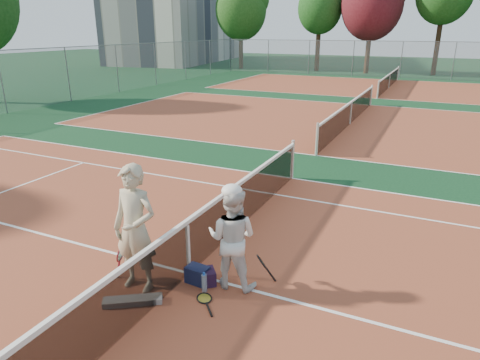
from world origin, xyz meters
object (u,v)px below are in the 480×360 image
sports_bag_navy (197,275)px  sports_bag_purple (208,277)px  net_main (188,247)px  racket_black_held (261,270)px  water_bottle (204,283)px  racket_red (121,263)px  player_b (232,238)px  player_a (135,229)px  racket_spare (204,298)px

sports_bag_navy → sports_bag_purple: sports_bag_navy is taller
net_main → racket_black_held: (1.23, 0.25, -0.25)m
sports_bag_navy → water_bottle: size_ratio=1.21×
racket_red → sports_bag_purple: (1.38, 0.48, -0.17)m
player_b → racket_red: bearing=13.6°
net_main → sports_bag_navy: bearing=-32.1°
player_a → sports_bag_navy: 1.29m
sports_bag_purple → racket_black_held: bearing=24.8°
player_b → racket_spare: (-0.22, -0.56, -0.83)m
net_main → player_b: bearing=2.0°
player_a → sports_bag_navy: size_ratio=5.71×
player_b → sports_bag_purple: bearing=15.3°
player_a → water_bottle: player_a is taller
player_a → player_b: player_a is taller
sports_bag_navy → water_bottle: water_bottle is taller
racket_black_held → sports_bag_purple: bearing=-13.5°
racket_spare → sports_bag_navy: size_ratio=1.65×
player_a → sports_bag_purple: 1.44m
racket_spare → net_main: bearing=5.2°
racket_black_held → sports_bag_purple: racket_black_held is taller
player_a → sports_bag_navy: bearing=31.3°
net_main → sports_bag_purple: 0.60m
player_a → racket_spare: player_a is taller
player_b → racket_red: 1.94m
net_main → racket_red: net_main is taller
net_main → racket_spare: net_main is taller
racket_spare → player_a: bearing=54.0°
net_main → player_a: (-0.52, -0.67, 0.53)m
player_b → racket_spare: player_b is taller
net_main → sports_bag_navy: (0.26, -0.17, -0.37)m
racket_black_held → water_bottle: (-0.74, -0.59, -0.11)m
racket_red → sports_bag_purple: size_ratio=1.92×
racket_red → water_bottle: 1.47m
racket_red → sports_bag_navy: bearing=7.4°
racket_red → sports_bag_navy: (1.21, 0.43, -0.15)m
racket_red → player_a: bearing=-22.4°
racket_spare → sports_bag_navy: sports_bag_navy is taller
racket_black_held → racket_spare: racket_black_held is taller
player_b → sports_bag_navy: bearing=13.5°
racket_black_held → racket_red: bearing=-17.0°
racket_spare → sports_bag_navy: 0.51m
racket_red → water_bottle: (1.44, 0.25, -0.15)m
racket_black_held → water_bottle: bearing=0.5°
racket_black_held → sports_bag_navy: racket_black_held is taller
racket_red → racket_spare: 1.57m
racket_black_held → sports_bag_purple: (-0.79, -0.37, -0.14)m
player_a → racket_red: 0.86m
player_a → sports_bag_purple: size_ratio=6.76×
water_bottle → player_a: bearing=-162.0°
racket_red → racket_black_held: bearing=9.0°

